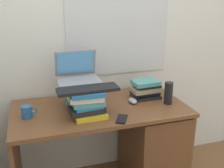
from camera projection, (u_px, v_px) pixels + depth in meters
name	position (u px, v px, depth m)	size (l,w,h in m)	color
wall_back	(88.00, 30.00, 2.23)	(6.00, 0.06, 2.60)	silver
desk	(140.00, 142.00, 2.25)	(1.32, 0.67, 0.77)	brown
book_stack_tall	(80.00, 94.00, 2.06)	(0.23, 0.16, 0.19)	gray
book_stack_keyboard_riser	(88.00, 104.00, 1.87)	(0.26, 0.19, 0.20)	yellow
book_stack_side	(146.00, 89.00, 2.23)	(0.25, 0.17, 0.15)	black
laptop	(78.00, 73.00, 2.06)	(0.32, 0.27, 0.22)	gray
keyboard	(88.00, 89.00, 1.83)	(0.42, 0.14, 0.02)	black
computer_mouse	(133.00, 101.00, 2.13)	(0.06, 0.10, 0.04)	#A5A8AD
mug	(27.00, 112.00, 1.88)	(0.11, 0.07, 0.09)	#265999
water_bottle	(168.00, 93.00, 2.10)	(0.07, 0.07, 0.17)	black
cell_phone	(122.00, 119.00, 1.86)	(0.07, 0.14, 0.01)	black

